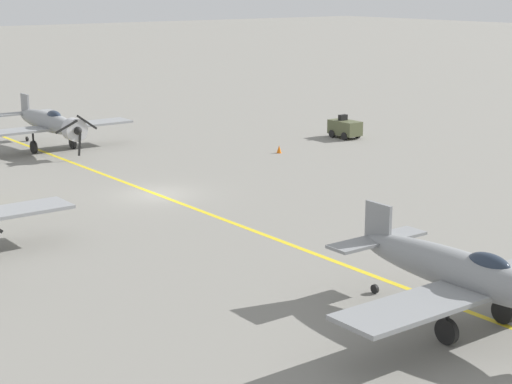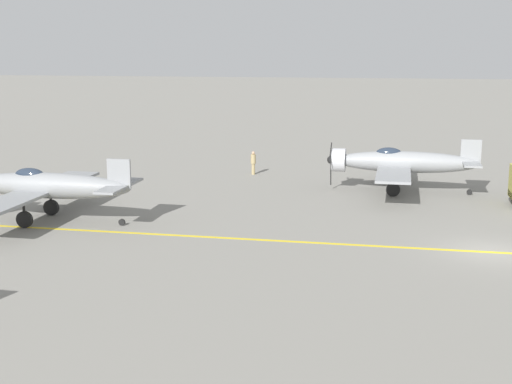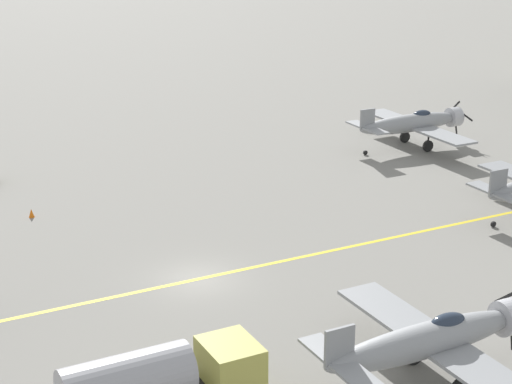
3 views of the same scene
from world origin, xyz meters
TOP-DOWN VIEW (x-y plane):
  - ground_plane at (0.00, 0.00)m, footprint 400.00×400.00m
  - taxiway_stripe at (0.00, 0.00)m, footprint 0.30×160.00m
  - airplane_mid_right at (13.71, 4.38)m, footprint 12.00×9.98m
  - airplane_far_center at (1.41, 23.60)m, footprint 12.00×9.98m
  - ground_crew_walking at (18.42, 15.28)m, footprint 0.39×0.39m

SIDE VIEW (x-z plane):
  - ground_plane at x=0.00m, z-range 0.00..0.00m
  - taxiway_stripe at x=0.00m, z-range 0.00..0.01m
  - ground_crew_walking at x=18.42m, z-range 0.08..1.85m
  - airplane_far_center at x=1.41m, z-range 0.19..3.84m
  - airplane_mid_right at x=13.71m, z-range 0.19..3.84m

